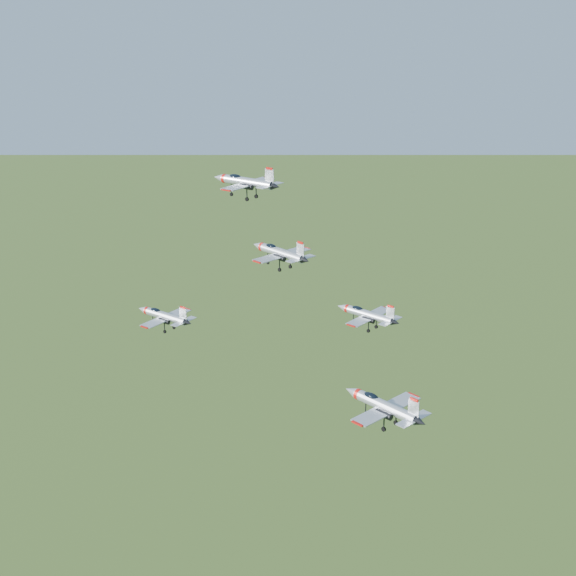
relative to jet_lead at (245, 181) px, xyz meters
The scene contains 5 objects.
jet_lead is the anchor object (origin of this frame).
jet_left_high 14.41m from the jet_lead, 24.03° to the right, with size 13.08×11.06×3.53m.
jet_right_high 31.84m from the jet_lead, 78.59° to the right, with size 10.42×8.60×2.79m.
jet_left_low 30.36m from the jet_lead, ahead, with size 12.18×10.15×3.25m.
jet_right_low 49.64m from the jet_lead, 31.72° to the right, with size 13.33×11.28×3.60m.
Camera 1 is at (62.52, -99.36, 181.46)m, focal length 50.00 mm.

